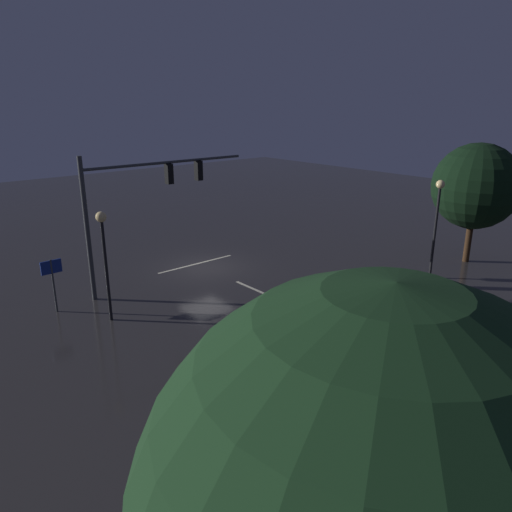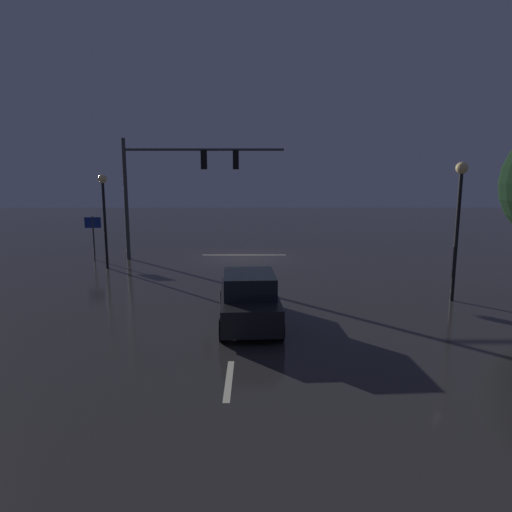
{
  "view_description": "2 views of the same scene",
  "coord_description": "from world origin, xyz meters",
  "px_view_note": "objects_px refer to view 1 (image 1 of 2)",
  "views": [
    {
      "loc": [
        14.55,
        21.4,
        9.01
      ],
      "look_at": [
        -0.36,
        4.02,
        1.61
      ],
      "focal_mm": 33.78,
      "sensor_mm": 36.0,
      "label": 1
    },
    {
      "loc": [
        -0.6,
        26.09,
        4.8
      ],
      "look_at": [
        -0.68,
        5.23,
        1.04
      ],
      "focal_mm": 32.08,
      "sensor_mm": 36.0,
      "label": 2
    }
  ],
  "objects_px": {
    "route_sign": "(52,274)",
    "tree_left_near": "(476,186)",
    "car_approaching": "(387,322)",
    "traffic_signal_assembly": "(142,193)",
    "street_lamp_right_kerb": "(104,245)",
    "street_lamp_left_kerb": "(437,211)"
  },
  "relations": [
    {
      "from": "route_sign",
      "to": "tree_left_near",
      "type": "relative_size",
      "value": 0.36
    },
    {
      "from": "car_approaching",
      "to": "tree_left_near",
      "type": "bearing_deg",
      "value": -166.91
    },
    {
      "from": "route_sign",
      "to": "car_approaching",
      "type": "bearing_deg",
      "value": 128.32
    },
    {
      "from": "traffic_signal_assembly",
      "to": "tree_left_near",
      "type": "distance_m",
      "value": 18.26
    },
    {
      "from": "car_approaching",
      "to": "street_lamp_right_kerb",
      "type": "distance_m",
      "value": 11.81
    },
    {
      "from": "street_lamp_right_kerb",
      "to": "tree_left_near",
      "type": "height_order",
      "value": "tree_left_near"
    },
    {
      "from": "street_lamp_left_kerb",
      "to": "street_lamp_right_kerb",
      "type": "relative_size",
      "value": 1.1
    },
    {
      "from": "street_lamp_right_kerb",
      "to": "tree_left_near",
      "type": "relative_size",
      "value": 0.7
    },
    {
      "from": "traffic_signal_assembly",
      "to": "car_approaching",
      "type": "distance_m",
      "value": 12.85
    },
    {
      "from": "tree_left_near",
      "to": "street_lamp_left_kerb",
      "type": "bearing_deg",
      "value": 1.43
    },
    {
      "from": "traffic_signal_assembly",
      "to": "route_sign",
      "type": "relative_size",
      "value": 3.62
    },
    {
      "from": "traffic_signal_assembly",
      "to": "route_sign",
      "type": "distance_m",
      "value": 5.6
    },
    {
      "from": "street_lamp_left_kerb",
      "to": "street_lamp_right_kerb",
      "type": "bearing_deg",
      "value": -22.16
    },
    {
      "from": "car_approaching",
      "to": "route_sign",
      "type": "relative_size",
      "value": 1.81
    },
    {
      "from": "traffic_signal_assembly",
      "to": "street_lamp_right_kerb",
      "type": "height_order",
      "value": "traffic_signal_assembly"
    },
    {
      "from": "traffic_signal_assembly",
      "to": "tree_left_near",
      "type": "bearing_deg",
      "value": 151.42
    },
    {
      "from": "street_lamp_left_kerb",
      "to": "tree_left_near",
      "type": "distance_m",
      "value": 4.21
    },
    {
      "from": "street_lamp_left_kerb",
      "to": "tree_left_near",
      "type": "relative_size",
      "value": 0.76
    },
    {
      "from": "car_approaching",
      "to": "street_lamp_right_kerb",
      "type": "xyz_separation_m",
      "value": [
        7.41,
        -8.84,
        2.57
      ]
    },
    {
      "from": "car_approaching",
      "to": "street_lamp_left_kerb",
      "type": "distance_m",
      "value": 8.68
    },
    {
      "from": "street_lamp_left_kerb",
      "to": "route_sign",
      "type": "relative_size",
      "value": 2.12
    },
    {
      "from": "tree_left_near",
      "to": "car_approaching",
      "type": "bearing_deg",
      "value": 13.09
    }
  ]
}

